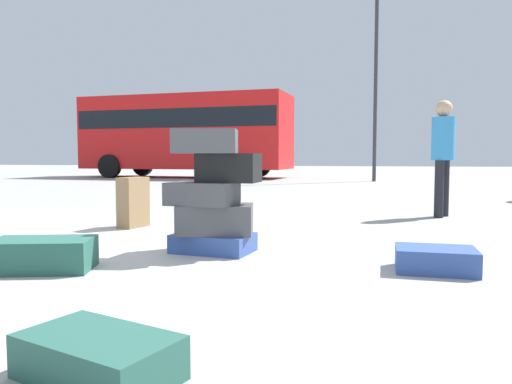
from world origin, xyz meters
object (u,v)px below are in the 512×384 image
suitcase_teal_behind_tower (99,357)px  suitcase_teal_white_trunk (42,255)px  suitcase_tower (214,198)px  lamp_post (376,43)px  person_bearded_onlooker (443,148)px  suitcase_brown_foreground_near (133,202)px  suitcase_navy_left_side (436,260)px  parked_bus (186,131)px

suitcase_teal_behind_tower → suitcase_teal_white_trunk: bearing=149.9°
suitcase_tower → lamp_post: 13.41m
person_bearded_onlooker → suitcase_brown_foreground_near: bearing=-37.4°
lamp_post → suitcase_teal_behind_tower: bearing=-95.0°
suitcase_brown_foreground_near → person_bearded_onlooker: person_bearded_onlooker is taller
suitcase_navy_left_side → parked_bus: parked_bus is taller
suitcase_brown_foreground_near → suitcase_teal_behind_tower: suitcase_brown_foreground_near is taller
suitcase_teal_behind_tower → lamp_post: 15.73m
parked_bus → lamp_post: lamp_post is taller
suitcase_tower → parked_bus: size_ratio=0.12×
suitcase_brown_foreground_near → suitcase_teal_white_trunk: suitcase_brown_foreground_near is taller
suitcase_tower → suitcase_brown_foreground_near: suitcase_tower is taller
suitcase_teal_white_trunk → person_bearded_onlooker: size_ratio=0.45×
suitcase_brown_foreground_near → suitcase_teal_behind_tower: 3.94m
suitcase_teal_white_trunk → suitcase_teal_behind_tower: bearing=-64.5°
suitcase_brown_foreground_near → person_bearded_onlooker: bearing=38.5°
person_bearded_onlooker → suitcase_teal_white_trunk: bearing=-13.5°
suitcase_teal_behind_tower → person_bearded_onlooker: 5.76m
suitcase_tower → lamp_post: bearing=82.8°
suitcase_brown_foreground_near → parked_bus: bearing=120.2°
suitcase_navy_left_side → person_bearded_onlooker: 3.47m
suitcase_navy_left_side → person_bearded_onlooker: (0.53, 3.33, 0.84)m
parked_bus → lamp_post: bearing=-8.7°
suitcase_teal_white_trunk → parked_bus: 16.02m
suitcase_brown_foreground_near → suitcase_teal_white_trunk: bearing=-68.5°
suitcase_teal_behind_tower → parked_bus: 17.81m
suitcase_teal_behind_tower → suitcase_navy_left_side: size_ratio=1.06×
suitcase_brown_foreground_near → lamp_post: 12.56m
suitcase_teal_white_trunk → parked_bus: parked_bus is taller
person_bearded_onlooker → parked_bus: bearing=-118.9°
suitcase_tower → person_bearded_onlooker: 3.78m
lamp_post → suitcase_teal_white_trunk: bearing=-100.8°
parked_bus → lamp_post: 7.84m
suitcase_navy_left_side → suitcase_teal_white_trunk: 2.78m
suitcase_navy_left_side → lamp_post: bearing=92.7°
suitcase_brown_foreground_near → suitcase_teal_white_trunk: 2.15m
suitcase_navy_left_side → person_bearded_onlooker: bearing=83.1°
lamp_post → suitcase_tower: bearing=-97.2°
suitcase_teal_white_trunk → person_bearded_onlooker: bearing=34.1°
suitcase_brown_foreground_near → suitcase_teal_white_trunk: (0.34, -2.12, -0.17)m
suitcase_teal_behind_tower → person_bearded_onlooker: person_bearded_onlooker is taller
person_bearded_onlooker → lamp_post: bearing=-149.6°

